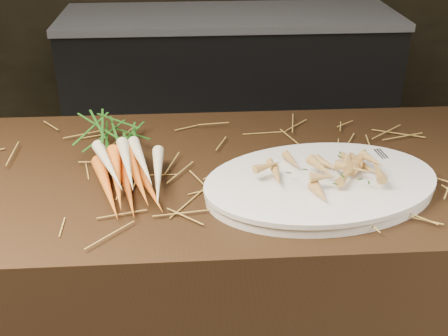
{
  "coord_description": "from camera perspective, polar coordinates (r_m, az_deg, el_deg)",
  "views": [
    {
      "loc": [
        0.06,
        -0.87,
        1.53
      ],
      "look_at": [
        0.13,
        0.19,
        0.96
      ],
      "focal_mm": 45.0,
      "sensor_mm": 36.0,
      "label": 1
    }
  ],
  "objects": [
    {
      "name": "serving_platter",
      "position": [
        1.25,
        9.8,
        -1.84
      ],
      "size": [
        0.57,
        0.43,
        0.03
      ],
      "primitive_type": null,
      "rotation": [
        0.0,
        0.0,
        0.18
      ],
      "color": "white",
      "rests_on": "main_counter"
    },
    {
      "name": "serving_fork",
      "position": [
        1.31,
        17.66,
        -0.67
      ],
      "size": [
        0.04,
        0.2,
        0.0
      ],
      "primitive_type": "cube",
      "rotation": [
        0.0,
        0.0,
        0.11
      ],
      "color": "silver",
      "rests_on": "serving_platter"
    },
    {
      "name": "main_counter",
      "position": [
        1.59,
        -5.26,
        -14.65
      ],
      "size": [
        2.4,
        0.7,
        0.9
      ],
      "primitive_type": "cube",
      "color": "black",
      "rests_on": "ground"
    },
    {
      "name": "roasted_veg_heap",
      "position": [
        1.23,
        9.96,
        -0.13
      ],
      "size": [
        0.28,
        0.23,
        0.06
      ],
      "primitive_type": null,
      "rotation": [
        0.0,
        0.0,
        0.18
      ],
      "color": "#A96D35",
      "rests_on": "serving_platter"
    },
    {
      "name": "straw_bedding",
      "position": [
        1.33,
        -6.12,
        0.06
      ],
      "size": [
        1.4,
        0.6,
        0.02
      ],
      "primitive_type": null,
      "color": "#B0933B",
      "rests_on": "main_counter"
    },
    {
      "name": "back_counter",
      "position": [
        3.25,
        0.57,
        8.26
      ],
      "size": [
        1.82,
        0.62,
        0.84
      ],
      "color": "black",
      "rests_on": "ground"
    },
    {
      "name": "root_veg_bunch",
      "position": [
        1.35,
        -10.49,
        1.89
      ],
      "size": [
        0.25,
        0.5,
        0.09
      ],
      "rotation": [
        0.0,
        0.0,
        0.21
      ],
      "color": "orange",
      "rests_on": "main_counter"
    }
  ]
}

